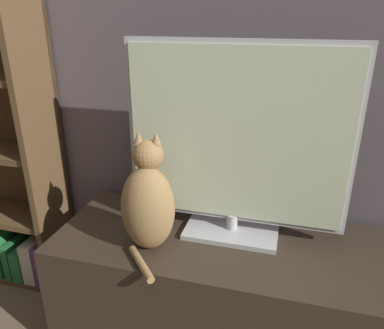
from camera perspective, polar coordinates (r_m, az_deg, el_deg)
name	(u,v)px	position (r m, az deg, el deg)	size (l,w,h in m)	color
wall_back	(245,20)	(1.57, 8.01, 20.96)	(4.80, 0.05, 2.60)	#564C51
tv_stand	(220,290)	(1.66, 4.35, -18.50)	(1.33, 0.54, 0.49)	#33281E
tv	(236,145)	(1.40, 6.69, 2.97)	(0.84, 0.22, 0.75)	#B7B7BC
cat	(148,203)	(1.39, -6.67, -5.80)	(0.22, 0.31, 0.45)	#997547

